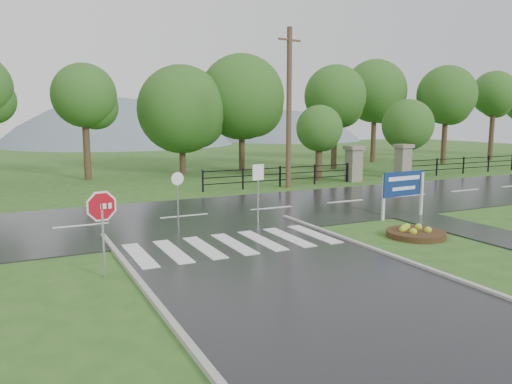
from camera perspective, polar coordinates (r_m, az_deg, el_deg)
ground at (r=11.76m, az=7.45°, el=-11.70°), size 120.00×120.00×0.00m
main_road at (r=20.53m, az=-8.18°, el=-2.86°), size 90.00×8.00×0.04m
walkway at (r=20.11m, az=21.51°, el=-3.63°), size 2.20×11.00×0.04m
crosswalk at (r=15.95m, az=-2.57°, el=-5.92°), size 6.50×2.80×0.02m
pillar_west at (r=31.75m, az=11.11°, el=3.30°), size 1.00×1.00×2.24m
pillar_east at (r=34.31m, az=16.45°, el=3.50°), size 1.00×1.00×2.24m
fence_west at (r=28.93m, az=2.77°, el=2.03°), size 9.58×0.08×1.20m
fence_east at (r=42.35m, az=27.23°, el=3.22°), size 20.58×0.08×1.20m
hills at (r=77.31m, az=-18.23°, el=-6.43°), size 102.00×48.00×48.00m
treeline at (r=34.16m, az=-13.88°, el=1.59°), size 83.20×5.20×10.00m
stop_sign at (r=13.06m, az=-17.19°, el=-2.32°), size 1.05×0.21×2.38m
estate_billboard at (r=20.77m, az=16.50°, el=0.65°), size 2.16×0.21×1.89m
flower_bed at (r=17.88m, az=17.80°, el=-4.44°), size 1.98×1.98×0.40m
reg_sign_small at (r=19.15m, az=0.24°, el=1.20°), size 0.50×0.08×2.25m
reg_sign_round at (r=18.39m, az=-8.94°, el=-0.03°), size 0.48×0.09×2.07m
utility_pole_east at (r=28.43m, az=3.78°, el=9.59°), size 1.57×0.43×8.91m
entrance_tree_left at (r=31.92m, az=7.25°, el=7.17°), size 2.93×2.93×4.76m
entrance_tree_right at (r=36.43m, az=16.95°, el=7.31°), size 3.55×3.55×5.23m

